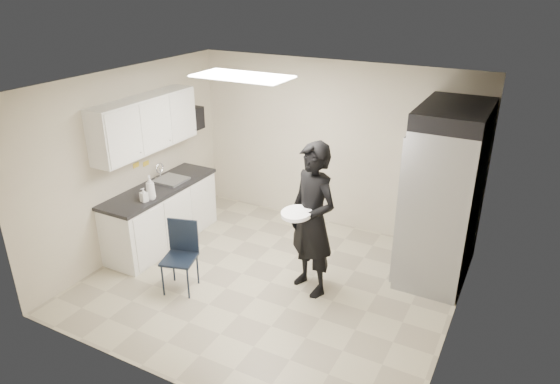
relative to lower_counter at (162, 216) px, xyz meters
The scene contains 21 objects.
floor 2.01m from the lower_counter, ahead, with size 4.50×4.50×0.00m, color tan.
ceiling 2.92m from the lower_counter, ahead, with size 4.50×4.50×0.00m, color silver.
back_wall 2.79m from the lower_counter, 42.71° to the left, with size 4.50×4.50×0.00m, color beige.
left_wall 0.94m from the lower_counter, 146.31° to the right, with size 4.00×4.00×0.00m, color beige.
right_wall 4.29m from the lower_counter, ahead, with size 4.00×4.00×0.00m, color beige.
ceiling_panel 2.54m from the lower_counter, ahead, with size 1.20×0.60×0.02m, color white.
lower_counter is the anchor object (origin of this frame).
countertop 0.46m from the lower_counter, 90.00° to the left, with size 0.64×1.95×0.05m, color black.
sink 0.51m from the lower_counter, 85.43° to the left, with size 0.42×0.40×0.14m, color gray.
faucet 0.67m from the lower_counter, 125.75° to the left, with size 0.02×0.02×0.24m, color silver.
upper_cabinets 1.40m from the lower_counter, behind, with size 0.35×1.80×0.75m, color silver.
towel_dispenser 1.67m from the lower_counter, 99.38° to the left, with size 0.22×0.30×0.35m, color black.
notice_sticker_left 0.85m from the lower_counter, 161.21° to the right, with size 0.00×0.12×0.07m, color yellow.
notice_sticker_right 0.81m from the lower_counter, 161.21° to the left, with size 0.00×0.12×0.07m, color yellow.
commercial_fridge 3.98m from the lower_counter, 15.88° to the left, with size 0.80×1.35×2.10m, color gray.
fridge_compressor 4.31m from the lower_counter, 15.88° to the left, with size 0.80×1.35×0.20m, color black.
folding_chair 1.34m from the lower_counter, 40.68° to the right, with size 0.39×0.39×0.88m, color black.
man_tuxedo 2.53m from the lower_counter, ahead, with size 0.72×0.48×1.96m, color black.
bucket_lid 2.49m from the lower_counter, ahead, with size 0.37×0.37×0.05m, color silver.
soap_bottle_a 0.78m from the lower_counter, 62.31° to the right, with size 0.13×0.13×0.34m, color white.
soap_bottle_b 0.78m from the lower_counter, 70.33° to the right, with size 0.09×0.09×0.20m, color #B1B0BC.
Camera 1 is at (2.71, -4.84, 3.70)m, focal length 32.00 mm.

